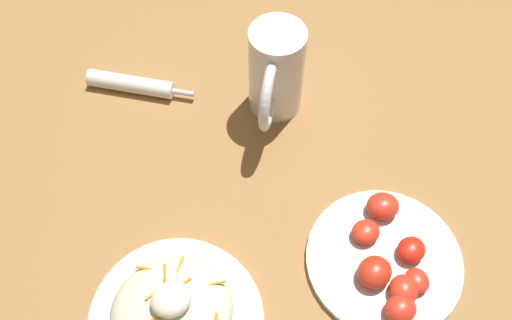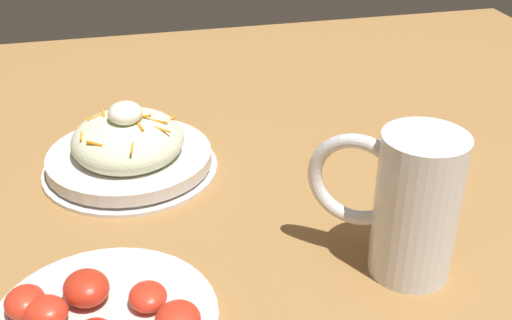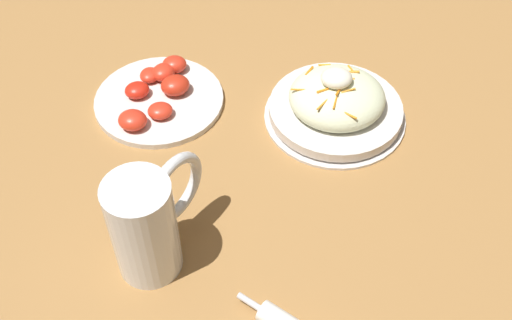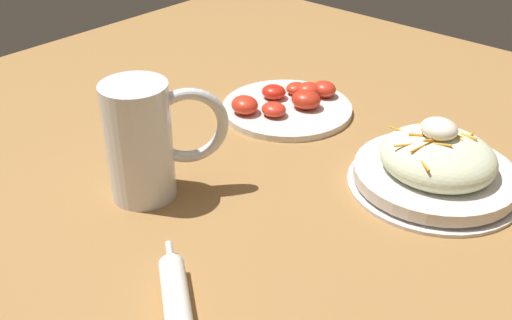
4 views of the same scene
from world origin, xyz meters
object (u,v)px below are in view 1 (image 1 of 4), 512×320
at_px(tomato_plate, 386,260).
at_px(napkin_roll, 132,84).
at_px(salad_plate, 173,315).
at_px(beer_mug, 275,76).

bearing_deg(tomato_plate, napkin_roll, 116.09).
xyz_separation_m(salad_plate, tomato_plate, (0.29, -0.05, -0.02)).
bearing_deg(tomato_plate, salad_plate, 171.00).
relative_size(salad_plate, tomato_plate, 1.07).
bearing_deg(beer_mug, salad_plate, -135.71).
height_order(salad_plate, napkin_roll, salad_plate).
height_order(salad_plate, tomato_plate, salad_plate).
bearing_deg(napkin_roll, salad_plate, -100.64).
bearing_deg(salad_plate, napkin_roll, 79.36).
xyz_separation_m(beer_mug, napkin_roll, (-0.20, 0.13, -0.06)).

